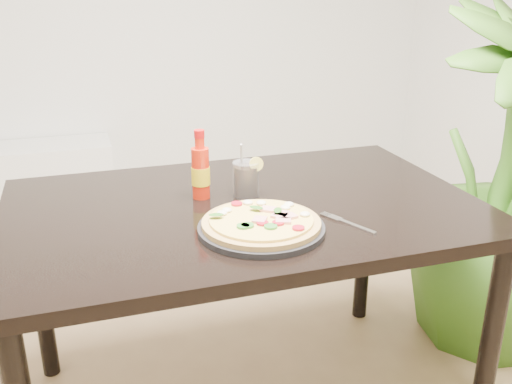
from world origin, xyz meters
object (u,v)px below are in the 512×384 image
object	(u,v)px
hot_sauce_bottle	(201,171)
houseplant	(507,181)
cola_cup	(246,180)
fork	(346,222)
plate	(261,228)
dining_table	(244,229)
pizza	(262,221)

from	to	relation	value
hot_sauce_bottle	houseplant	world-z (taller)	houseplant
cola_cup	fork	size ratio (longest dim) A/B	0.97
plate	houseplant	size ratio (longest dim) A/B	0.26
dining_table	fork	size ratio (longest dim) A/B	7.84
dining_table	plate	distance (m)	0.22
plate	pizza	bearing A→B (deg)	41.85
cola_cup	hot_sauce_bottle	bearing A→B (deg)	169.75
cola_cup	fork	bearing A→B (deg)	-55.61
plate	pizza	distance (m)	0.02
pizza	houseplant	world-z (taller)	houseplant
dining_table	pizza	world-z (taller)	pizza
dining_table	pizza	xyz separation A→B (m)	(-0.01, -0.20, 0.11)
hot_sauce_bottle	cola_cup	size ratio (longest dim) A/B	1.23
dining_table	plate	size ratio (longest dim) A/B	4.11
plate	hot_sauce_bottle	bearing A→B (deg)	108.22
pizza	hot_sauce_bottle	size ratio (longest dim) A/B	1.49
pizza	fork	distance (m)	0.24
plate	pizza	world-z (taller)	pizza
dining_table	fork	bearing A→B (deg)	-44.93
pizza	cola_cup	bearing A→B (deg)	81.88
hot_sauce_bottle	cola_cup	world-z (taller)	hot_sauce_bottle
houseplant	fork	bearing A→B (deg)	-157.58
cola_cup	pizza	bearing A→B (deg)	-98.12
dining_table	houseplant	bearing A→B (deg)	6.61
plate	fork	distance (m)	0.24
hot_sauce_bottle	dining_table	bearing A→B (deg)	-39.38
plate	fork	size ratio (longest dim) A/B	1.91
pizza	fork	bearing A→B (deg)	-5.51
plate	houseplant	bearing A→B (deg)	16.82
plate	cola_cup	world-z (taller)	cola_cup
hot_sauce_bottle	fork	bearing A→B (deg)	-43.23
dining_table	cola_cup	distance (m)	0.15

